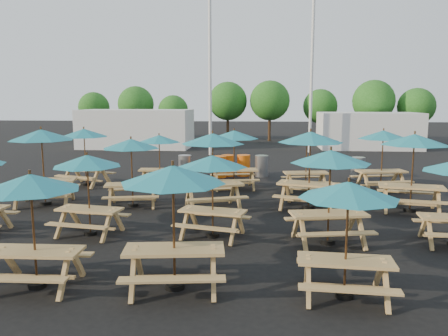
# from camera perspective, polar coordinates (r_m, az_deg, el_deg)

# --- Properties ---
(ground) EXTENTS (120.00, 120.00, 0.00)m
(ground) POSITION_cam_1_polar(r_m,az_deg,el_deg) (14.22, -0.54, -5.31)
(ground) COLOR black
(ground) RESTS_ON ground
(picnic_unit_2) EXTENTS (2.52, 2.52, 2.56)m
(picnic_unit_2) POSITION_cam_1_polar(r_m,az_deg,el_deg) (15.61, -22.73, 3.41)
(picnic_unit_2) COLOR tan
(picnic_unit_2) RESTS_ON ground
(picnic_unit_3) EXTENTS (2.41, 2.41, 2.36)m
(picnic_unit_3) POSITION_cam_1_polar(r_m,az_deg,el_deg) (18.68, -17.81, 3.92)
(picnic_unit_3) COLOR tan
(picnic_unit_3) RESTS_ON ground
(picnic_unit_4) EXTENTS (1.85, 1.85, 2.18)m
(picnic_unit_4) POSITION_cam_1_polar(r_m,az_deg,el_deg) (8.67, -23.93, -2.64)
(picnic_unit_4) COLOR tan
(picnic_unit_4) RESTS_ON ground
(picnic_unit_5) EXTENTS (1.99, 1.99, 2.12)m
(picnic_unit_5) POSITION_cam_1_polar(r_m,az_deg,el_deg) (11.66, -17.43, 0.23)
(picnic_unit_5) COLOR tan
(picnic_unit_5) RESTS_ON ground
(picnic_unit_6) EXTENTS (2.18, 2.18, 2.26)m
(picnic_unit_6) POSITION_cam_1_polar(r_m,az_deg,el_deg) (14.53, -12.03, 2.54)
(picnic_unit_6) COLOR tan
(picnic_unit_6) RESTS_ON ground
(picnic_unit_7) EXTENTS (1.84, 1.84, 2.11)m
(picnic_unit_7) POSITION_cam_1_polar(r_m,az_deg,el_deg) (17.81, -8.47, 3.36)
(picnic_unit_7) COLOR tan
(picnic_unit_7) RESTS_ON ground
(picnic_unit_8) EXTENTS (2.17, 2.17, 2.35)m
(picnic_unit_8) POSITION_cam_1_polar(r_m,az_deg,el_deg) (7.90, -6.68, -1.93)
(picnic_unit_8) COLOR tan
(picnic_unit_8) RESTS_ON ground
(picnic_unit_9) EXTENTS (2.10, 2.10, 2.14)m
(picnic_unit_9) POSITION_cam_1_polar(r_m,az_deg,el_deg) (10.94, -1.51, 0.16)
(picnic_unit_9) COLOR tan
(picnic_unit_9) RESTS_ON ground
(picnic_unit_10) EXTENTS (2.58, 2.58, 2.47)m
(picnic_unit_10) POSITION_cam_1_polar(r_m,az_deg,el_deg) (13.86, -1.51, 3.17)
(picnic_unit_10) COLOR tan
(picnic_unit_10) RESTS_ON ground
(picnic_unit_11) EXTENTS (2.21, 2.21, 2.34)m
(picnic_unit_11) POSITION_cam_1_polar(r_m,az_deg,el_deg) (17.09, 1.33, 3.87)
(picnic_unit_11) COLOR tan
(picnic_unit_11) RESTS_ON ground
(picnic_unit_12) EXTENTS (1.83, 1.83, 2.12)m
(picnic_unit_12) POSITION_cam_1_polar(r_m,az_deg,el_deg) (7.82, 15.93, -3.79)
(picnic_unit_12) COLOR tan
(picnic_unit_12) RESTS_ON ground
(picnic_unit_13) EXTENTS (2.24, 2.24, 2.33)m
(picnic_unit_13) POSITION_cam_1_polar(r_m,az_deg,el_deg) (10.70, 13.74, 0.62)
(picnic_unit_13) COLOR tan
(picnic_unit_13) RESTS_ON ground
(picnic_unit_14) EXTENTS (2.56, 2.56, 2.52)m
(picnic_unit_14) POSITION_cam_1_polar(r_m,az_deg,el_deg) (14.11, 11.21, 3.31)
(picnic_unit_14) COLOR tan
(picnic_unit_14) RESTS_ON ground
(picnic_unit_15) EXTENTS (2.01, 2.01, 2.16)m
(picnic_unit_15) POSITION_cam_1_polar(r_m,az_deg,el_deg) (17.07, 10.77, 3.20)
(picnic_unit_15) COLOR tan
(picnic_unit_15) RESTS_ON ground
(picnic_unit_18) EXTENTS (2.39, 2.39, 2.47)m
(picnic_unit_18) POSITION_cam_1_polar(r_m,az_deg,el_deg) (14.73, 23.58, 2.79)
(picnic_unit_18) COLOR tan
(picnic_unit_18) RESTS_ON ground
(picnic_unit_19) EXTENTS (2.30, 2.30, 2.36)m
(picnic_unit_19) POSITION_cam_1_polar(r_m,az_deg,el_deg) (17.79, 20.07, 3.61)
(picnic_unit_19) COLOR tan
(picnic_unit_19) RESTS_ON ground
(waste_bin_0) EXTENTS (0.61, 0.61, 0.97)m
(waste_bin_0) POSITION_cam_1_polar(r_m,az_deg,el_deg) (20.26, -5.12, 0.31)
(waste_bin_0) COLOR gray
(waste_bin_0) RESTS_ON ground
(waste_bin_1) EXTENTS (0.61, 0.61, 0.97)m
(waste_bin_1) POSITION_cam_1_polar(r_m,az_deg,el_deg) (20.25, 0.51, 0.34)
(waste_bin_1) COLOR #E65D0D
(waste_bin_1) RESTS_ON ground
(waste_bin_2) EXTENTS (0.61, 0.61, 0.97)m
(waste_bin_2) POSITION_cam_1_polar(r_m,az_deg,el_deg) (19.86, -0.57, 0.18)
(waste_bin_2) COLOR #E65D0D
(waste_bin_2) RESTS_ON ground
(waste_bin_3) EXTENTS (0.61, 0.61, 0.97)m
(waste_bin_3) POSITION_cam_1_polar(r_m,az_deg,el_deg) (20.30, 2.57, 0.36)
(waste_bin_3) COLOR #E65D0D
(waste_bin_3) RESTS_ON ground
(waste_bin_4) EXTENTS (0.61, 0.61, 0.97)m
(waste_bin_4) POSITION_cam_1_polar(r_m,az_deg,el_deg) (20.17, 4.94, 0.28)
(waste_bin_4) COLOR gray
(waste_bin_4) RESTS_ON ground
(waste_bin_5) EXTENTS (0.61, 0.61, 0.97)m
(waste_bin_5) POSITION_cam_1_polar(r_m,az_deg,el_deg) (20.34, 17.08, -0.01)
(waste_bin_5) COLOR gray
(waste_bin_5) RESTS_ON ground
(mast_0) EXTENTS (0.20, 0.20, 12.00)m
(mast_0) POSITION_cam_1_polar(r_m,az_deg,el_deg) (28.04, -1.84, 13.99)
(mast_0) COLOR silver
(mast_0) RESTS_ON ground
(mast_1) EXTENTS (0.20, 0.20, 12.00)m
(mast_1) POSITION_cam_1_polar(r_m,az_deg,el_deg) (30.00, 11.43, 13.48)
(mast_1) COLOR silver
(mast_1) RESTS_ON ground
(event_tent_0) EXTENTS (8.00, 4.00, 2.80)m
(event_tent_0) POSITION_cam_1_polar(r_m,az_deg,el_deg) (33.15, -11.34, 5.06)
(event_tent_0) COLOR silver
(event_tent_0) RESTS_ON ground
(event_tent_1) EXTENTS (7.00, 4.00, 2.60)m
(event_tent_1) POSITION_cam_1_polar(r_m,az_deg,el_deg) (33.67, 18.29, 4.68)
(event_tent_1) COLOR silver
(event_tent_1) RESTS_ON ground
(tree_0) EXTENTS (2.80, 2.80, 4.24)m
(tree_0) POSITION_cam_1_polar(r_m,az_deg,el_deg) (41.93, -16.62, 7.58)
(tree_0) COLOR #382314
(tree_0) RESTS_ON ground
(tree_1) EXTENTS (3.11, 3.11, 4.72)m
(tree_1) POSITION_cam_1_polar(r_m,az_deg,el_deg) (39.24, -11.44, 8.18)
(tree_1) COLOR #382314
(tree_1) RESTS_ON ground
(tree_2) EXTENTS (2.59, 2.59, 3.93)m
(tree_2) POSITION_cam_1_polar(r_m,az_deg,el_deg) (38.19, -6.64, 7.49)
(tree_2) COLOR #382314
(tree_2) RESTS_ON ground
(tree_3) EXTENTS (3.36, 3.36, 5.09)m
(tree_3) POSITION_cam_1_polar(r_m,az_deg,el_deg) (38.57, 0.50, 8.72)
(tree_3) COLOR #382314
(tree_3) RESTS_ON ground
(tree_4) EXTENTS (3.41, 3.41, 5.17)m
(tree_4) POSITION_cam_1_polar(r_m,az_deg,el_deg) (37.99, 6.01, 8.75)
(tree_4) COLOR #382314
(tree_4) RESTS_ON ground
(tree_5) EXTENTS (2.94, 2.94, 4.45)m
(tree_5) POSITION_cam_1_polar(r_m,az_deg,el_deg) (38.71, 12.46, 7.87)
(tree_5) COLOR #382314
(tree_5) RESTS_ON ground
(tree_6) EXTENTS (3.38, 3.38, 5.13)m
(tree_6) POSITION_cam_1_polar(r_m,az_deg,el_deg) (37.68, 18.95, 8.28)
(tree_6) COLOR #382314
(tree_6) RESTS_ON ground
(tree_7) EXTENTS (2.95, 2.95, 4.48)m
(tree_7) POSITION_cam_1_polar(r_m,az_deg,el_deg) (38.65, 23.83, 7.36)
(tree_7) COLOR #382314
(tree_7) RESTS_ON ground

